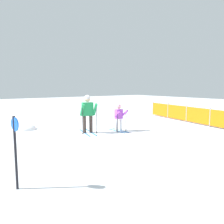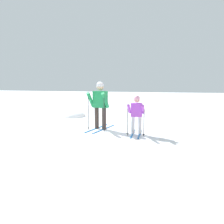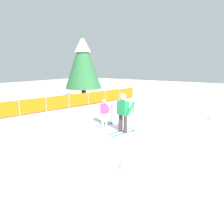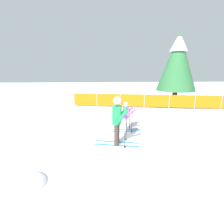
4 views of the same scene
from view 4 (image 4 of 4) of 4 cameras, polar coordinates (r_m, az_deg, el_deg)
ground_plane at (r=6.08m, az=3.06°, el=-11.40°), size 60.00×60.00×0.00m
skier_adult at (r=5.97m, az=1.84°, el=-1.53°), size 1.64×0.78×1.70m
skier_child at (r=7.42m, az=4.64°, el=-0.60°), size 1.19×0.58×1.26m
safety_fence at (r=12.17m, az=14.41°, el=3.53°), size 11.39×2.07×0.99m
conifer_far at (r=13.58m, az=20.66°, el=15.38°), size 2.74×2.74×5.09m
snow_mound at (r=4.85m, az=-28.60°, el=-20.33°), size 1.29×1.10×0.52m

